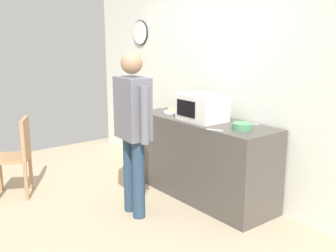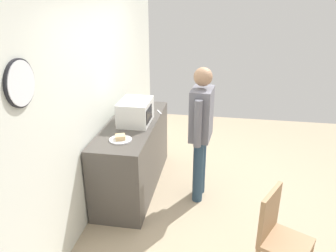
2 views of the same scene
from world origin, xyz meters
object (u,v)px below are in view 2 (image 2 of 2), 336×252
object	(u,v)px
person_standing	(201,125)
wooden_chair	(278,235)
fork_utensil	(159,112)
microwave	(135,112)
salad_bowl	(144,106)
sandwich_plate	(120,139)
spoon_utensil	(126,109)

from	to	relation	value
person_standing	wooden_chair	size ratio (longest dim) A/B	1.83
fork_utensil	microwave	bearing A→B (deg)	152.59
microwave	wooden_chair	xyz separation A→B (m)	(-1.40, -1.65, -0.56)
salad_bowl	sandwich_plate	bearing A→B (deg)	179.60
salad_bowl	spoon_utensil	xyz separation A→B (m)	(-0.10, 0.25, -0.03)
spoon_utensil	fork_utensil	bearing A→B (deg)	-94.73
salad_bowl	spoon_utensil	world-z (taller)	salad_bowl
microwave	person_standing	xyz separation A→B (m)	(-0.12, -0.85, -0.08)
microwave	spoon_utensil	world-z (taller)	microwave
sandwich_plate	person_standing	distance (m)	0.99
fork_utensil	person_standing	bearing A→B (deg)	-131.76
salad_bowl	fork_utensil	world-z (taller)	salad_bowl
microwave	person_standing	distance (m)	0.86
salad_bowl	wooden_chair	xyz separation A→B (m)	(-1.97, -1.68, -0.45)
sandwich_plate	spoon_utensil	size ratio (longest dim) A/B	1.51
sandwich_plate	fork_utensil	world-z (taller)	sandwich_plate
sandwich_plate	wooden_chair	xyz separation A→B (m)	(-0.84, -1.69, -0.43)
salad_bowl	fork_utensil	xyz separation A→B (m)	(-0.14, -0.26, -0.03)
fork_utensil	wooden_chair	world-z (taller)	fork_utensil
salad_bowl	wooden_chair	world-z (taller)	salad_bowl
fork_utensil	wooden_chair	distance (m)	2.36
person_standing	microwave	bearing A→B (deg)	81.77
sandwich_plate	person_standing	size ratio (longest dim) A/B	0.15
microwave	fork_utensil	size ratio (longest dim) A/B	2.94
spoon_utensil	microwave	bearing A→B (deg)	-149.84
microwave	wooden_chair	size ratio (longest dim) A/B	0.53
microwave	spoon_utensil	size ratio (longest dim) A/B	2.94
spoon_utensil	sandwich_plate	bearing A→B (deg)	-166.93
person_standing	salad_bowl	bearing A→B (deg)	51.66
salad_bowl	spoon_utensil	distance (m)	0.27
sandwich_plate	fork_utensil	size ratio (longest dim) A/B	1.51
fork_utensil	person_standing	xyz separation A→B (m)	(-0.56, -0.62, 0.06)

